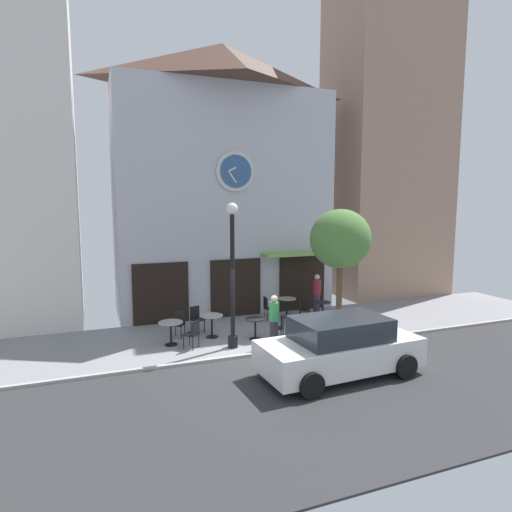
# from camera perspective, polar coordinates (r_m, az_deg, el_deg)

# --- Properties ---
(ground_plane) EXTENTS (27.34, 10.86, 0.13)m
(ground_plane) POSITION_cam_1_polar(r_m,az_deg,el_deg) (12.52, 1.63, -14.32)
(ground_plane) COLOR gray
(clock_building) EXTENTS (8.86, 4.37, 10.91)m
(clock_building) POSITION_cam_1_polar(r_m,az_deg,el_deg) (18.46, -4.26, 10.43)
(clock_building) COLOR #B2B2BC
(clock_building) RESTS_ON ground_plane
(neighbor_building_right) EXTENTS (5.54, 3.80, 15.93)m
(neighbor_building_right) POSITION_cam_1_polar(r_m,az_deg,el_deg) (23.03, 16.90, 15.36)
(neighbor_building_right) COLOR #9E7A66
(neighbor_building_right) RESTS_ON ground_plane
(street_lamp) EXTENTS (0.36, 0.36, 4.53)m
(street_lamp) POSITION_cam_1_polar(r_m,az_deg,el_deg) (13.41, -3.11, -2.55)
(street_lamp) COLOR black
(street_lamp) RESTS_ON ground_plane
(street_tree) EXTENTS (2.05, 1.84, 4.33)m
(street_tree) POSITION_cam_1_polar(r_m,az_deg,el_deg) (14.45, 11.06, 2.12)
(street_tree) COLOR brown
(street_tree) RESTS_ON ground_plane
(cafe_table_leftmost) EXTENTS (0.77, 0.77, 0.76)m
(cafe_table_leftmost) POSITION_cam_1_polar(r_m,az_deg,el_deg) (14.25, -11.15, -9.27)
(cafe_table_leftmost) COLOR black
(cafe_table_leftmost) RESTS_ON ground_plane
(cafe_table_center_left) EXTENTS (0.76, 0.76, 0.77)m
(cafe_table_center_left) POSITION_cam_1_polar(r_m,az_deg,el_deg) (14.83, -5.84, -8.51)
(cafe_table_center_left) COLOR black
(cafe_table_center_left) RESTS_ON ground_plane
(cafe_table_near_curb) EXTENTS (0.67, 0.67, 0.72)m
(cafe_table_near_curb) POSITION_cam_1_polar(r_m,az_deg,el_deg) (14.54, -0.09, -9.07)
(cafe_table_near_curb) COLOR black
(cafe_table_near_curb) RESTS_ON ground_plane
(cafe_table_rightmost) EXTENTS (0.73, 0.73, 0.77)m
(cafe_table_rightmost) POSITION_cam_1_polar(r_m,az_deg,el_deg) (17.28, 4.08, -6.27)
(cafe_table_rightmost) COLOR black
(cafe_table_rightmost) RESTS_ON ground_plane
(cafe_table_center) EXTENTS (0.62, 0.62, 0.75)m
(cafe_table_center) POSITION_cam_1_polar(r_m,az_deg,el_deg) (16.94, 8.76, -6.82)
(cafe_table_center) COLOR black
(cafe_table_center) RESTS_ON ground_plane
(cafe_chair_under_awning) EXTENTS (0.57, 0.57, 0.90)m
(cafe_chair_under_awning) POSITION_cam_1_polar(r_m,az_deg,el_deg) (13.81, -8.26, -9.89)
(cafe_chair_under_awning) COLOR black
(cafe_chair_under_awning) RESTS_ON ground_plane
(cafe_chair_mid_row) EXTENTS (0.52, 0.52, 0.90)m
(cafe_chair_mid_row) POSITION_cam_1_polar(r_m,az_deg,el_deg) (16.73, 6.12, -6.82)
(cafe_chair_mid_row) COLOR black
(cafe_chair_mid_row) RESTS_ON ground_plane
(cafe_chair_facing_wall) EXTENTS (0.56, 0.56, 0.90)m
(cafe_chair_facing_wall) POSITION_cam_1_polar(r_m,az_deg,el_deg) (14.42, 3.12, -9.09)
(cafe_chair_facing_wall) COLOR black
(cafe_chair_facing_wall) RESTS_ON ground_plane
(cafe_chair_outer) EXTENTS (0.51, 0.51, 0.90)m
(cafe_chair_outer) POSITION_cam_1_polar(r_m,az_deg,el_deg) (15.52, -7.87, -7.96)
(cafe_chair_outer) COLOR black
(cafe_chair_outer) RESTS_ON ground_plane
(cafe_chair_by_entrance) EXTENTS (0.42, 0.42, 0.90)m
(cafe_chair_by_entrance) POSITION_cam_1_polar(r_m,az_deg,el_deg) (16.88, 1.57, -6.65)
(cafe_chair_by_entrance) COLOR black
(cafe_chair_by_entrance) RESTS_ON ground_plane
(cafe_chair_curbside) EXTENTS (0.55, 0.55, 0.90)m
(cafe_chair_curbside) POSITION_cam_1_polar(r_m,az_deg,el_deg) (15.06, -10.11, -8.48)
(cafe_chair_curbside) COLOR black
(cafe_chair_curbside) RESTS_ON ground_plane
(pedestrian_green) EXTENTS (0.44, 0.44, 1.67)m
(pedestrian_green) POSITION_cam_1_polar(r_m,az_deg,el_deg) (13.71, 2.38, -8.49)
(pedestrian_green) COLOR #2D2D38
(pedestrian_green) RESTS_ON ground_plane
(pedestrian_maroon) EXTENTS (0.45, 0.45, 1.67)m
(pedestrian_maroon) POSITION_cam_1_polar(r_m,az_deg,el_deg) (17.67, 8.01, -4.99)
(pedestrian_maroon) COLOR #2D2D38
(pedestrian_maroon) RESTS_ON ground_plane
(parked_car_white) EXTENTS (4.39, 2.20, 1.55)m
(parked_car_white) POSITION_cam_1_polar(r_m,az_deg,el_deg) (11.86, 10.98, -11.66)
(parked_car_white) COLOR white
(parked_car_white) RESTS_ON ground_plane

